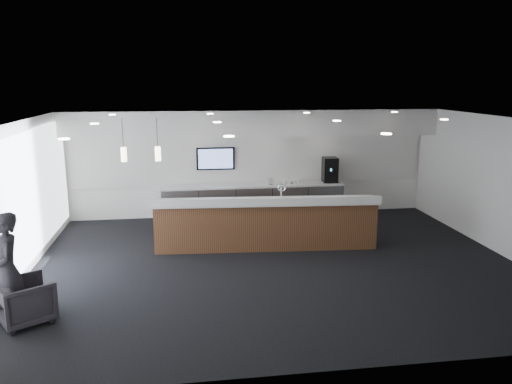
{
  "coord_description": "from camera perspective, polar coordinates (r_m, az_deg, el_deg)",
  "views": [
    {
      "loc": [
        -1.85,
        -9.72,
        3.77
      ],
      "look_at": [
        -0.25,
        1.3,
        1.26
      ],
      "focal_mm": 35.0,
      "sensor_mm": 36.0,
      "label": 1
    }
  ],
  "objects": [
    {
      "name": "back_credenza",
      "position": [
        13.88,
        -0.36,
        -1.03
      ],
      "size": [
        5.06,
        0.66,
        0.95
      ],
      "color": "gray",
      "rests_on": "ground"
    },
    {
      "name": "left_wall",
      "position": [
        10.47,
        -25.55,
        -1.1
      ],
      "size": [
        0.02,
        8.0,
        3.0
      ],
      "primitive_type": "cube",
      "color": "white",
      "rests_on": "ground"
    },
    {
      "name": "right_wall",
      "position": [
        12.11,
        26.4,
        0.55
      ],
      "size": [
        0.02,
        8.0,
        3.0
      ],
      "primitive_type": "cube",
      "color": "white",
      "rests_on": "ground"
    },
    {
      "name": "info_sign_right",
      "position": [
        13.89,
        4.36,
        1.41
      ],
      "size": [
        0.16,
        0.07,
        0.22
      ],
      "primitive_type": "cube",
      "rotation": [
        0.0,
        0.0,
        -0.34
      ],
      "color": "silver",
      "rests_on": "back_credenza"
    },
    {
      "name": "back_wall",
      "position": [
        14.03,
        -0.57,
        3.38
      ],
      "size": [
        10.0,
        0.02,
        3.0
      ],
      "primitive_type": "cube",
      "color": "white",
      "rests_on": "ground"
    },
    {
      "name": "ceiling_can_lights",
      "position": [
        9.93,
        2.53,
        8.06
      ],
      "size": [
        7.0,
        5.0,
        0.02
      ],
      "primitive_type": null,
      "color": "white",
      "rests_on": "ceiling"
    },
    {
      "name": "coffee_machine",
      "position": [
        14.21,
        8.44,
        2.53
      ],
      "size": [
        0.43,
        0.54,
        0.7
      ],
      "rotation": [
        0.0,
        0.0,
        -0.07
      ],
      "color": "black",
      "rests_on": "back_credenza"
    },
    {
      "name": "info_sign_left",
      "position": [
        13.73,
        1.66,
        1.26
      ],
      "size": [
        0.14,
        0.07,
        0.2
      ],
      "primitive_type": "cube",
      "rotation": [
        0.0,
        0.0,
        0.35
      ],
      "color": "silver",
      "rests_on": "back_credenza"
    },
    {
      "name": "cup_2",
      "position": [
        13.85,
        3.8,
        1.13
      ],
      "size": [
        0.13,
        0.13,
        0.1
      ],
      "primitive_type": "imported",
      "rotation": [
        0.0,
        0.0,
        1.29
      ],
      "color": "white",
      "rests_on": "back_credenza"
    },
    {
      "name": "lounge_guest",
      "position": [
        8.66,
        -26.51,
        -8.01
      ],
      "size": [
        0.65,
        0.78,
        1.81
      ],
      "primitive_type": "imported",
      "rotation": [
        0.0,
        0.0,
        -1.19
      ],
      "color": "black",
      "rests_on": "ground"
    },
    {
      "name": "wall_tv",
      "position": [
        13.82,
        -4.64,
        3.82
      ],
      "size": [
        1.05,
        0.08,
        0.62
      ],
      "color": "black",
      "rests_on": "back_wall"
    },
    {
      "name": "window_blinds_wall",
      "position": [
        10.45,
        -25.34,
        -1.09
      ],
      "size": [
        0.04,
        7.36,
        2.55
      ],
      "primitive_type": "cube",
      "color": "white",
      "rests_on": "left_wall"
    },
    {
      "name": "cup_3",
      "position": [
        13.83,
        3.24,
        1.12
      ],
      "size": [
        0.14,
        0.14,
        0.1
      ],
      "primitive_type": "imported",
      "rotation": [
        0.0,
        0.0,
        1.94
      ],
      "color": "white",
      "rests_on": "back_credenza"
    },
    {
      "name": "service_counter",
      "position": [
        11.4,
        1.13,
        -3.58
      ],
      "size": [
        5.12,
        1.19,
        1.49
      ],
      "rotation": [
        0.0,
        0.0,
        -0.07
      ],
      "color": "#4F281A",
      "rests_on": "ground"
    },
    {
      "name": "armchair",
      "position": [
        8.84,
        -24.79,
        -11.23
      ],
      "size": [
        1.07,
        1.07,
        0.72
      ],
      "primitive_type": "imported",
      "rotation": [
        0.0,
        0.0,
        2.12
      ],
      "color": "black",
      "rests_on": "ground"
    },
    {
      "name": "cup_1",
      "position": [
        13.88,
        4.37,
        1.15
      ],
      "size": [
        0.15,
        0.15,
        0.1
      ],
      "primitive_type": "imported",
      "rotation": [
        0.0,
        0.0,
        0.65
      ],
      "color": "white",
      "rests_on": "back_credenza"
    },
    {
      "name": "alcove_panel",
      "position": [
        13.98,
        -0.56,
        3.77
      ],
      "size": [
        9.8,
        0.06,
        1.4
      ],
      "primitive_type": "cube",
      "color": "silver",
      "rests_on": "back_wall"
    },
    {
      "name": "pendant_left",
      "position": [
        10.64,
        -11.17,
        4.24
      ],
      "size": [
        0.12,
        0.12,
        0.3
      ],
      "primitive_type": "cylinder",
      "color": "beige",
      "rests_on": "ceiling"
    },
    {
      "name": "ground",
      "position": [
        10.59,
        2.38,
        -8.18
      ],
      "size": [
        10.0,
        10.0,
        0.0
      ],
      "primitive_type": "plane",
      "color": "black",
      "rests_on": "ground"
    },
    {
      "name": "pendant_right",
      "position": [
        10.7,
        -14.92,
        4.1
      ],
      "size": [
        0.12,
        0.12,
        0.3
      ],
      "primitive_type": "cylinder",
      "color": "beige",
      "rests_on": "ceiling"
    },
    {
      "name": "cup_0",
      "position": [
        13.91,
        4.93,
        1.16
      ],
      "size": [
        0.11,
        0.11,
        0.1
      ],
      "primitive_type": "imported",
      "color": "white",
      "rests_on": "back_credenza"
    },
    {
      "name": "ceiling",
      "position": [
        9.92,
        2.54,
        8.23
      ],
      "size": [
        10.0,
        8.0,
        0.02
      ],
      "primitive_type": "cube",
      "color": "black",
      "rests_on": "back_wall"
    },
    {
      "name": "soffit_bulkhead",
      "position": [
        13.44,
        -0.32,
        7.91
      ],
      "size": [
        10.0,
        0.9,
        0.7
      ],
      "primitive_type": "cube",
      "color": "silver",
      "rests_on": "back_wall"
    }
  ]
}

